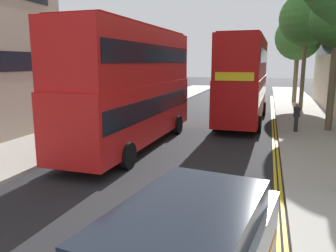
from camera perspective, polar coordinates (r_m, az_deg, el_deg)
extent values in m
cube|color=#ADA89E|center=(16.83, 25.30, -3.81)|extent=(4.00, 80.00, 0.14)
cube|color=#ADA89E|center=(19.56, -15.66, -1.23)|extent=(4.00, 80.00, 0.14)
cube|color=yellow|center=(14.72, 18.28, -5.59)|extent=(0.10, 56.00, 0.01)
cube|color=yellow|center=(14.71, 17.66, -5.55)|extent=(0.10, 56.00, 0.01)
cube|color=red|center=(16.09, -5.99, 2.62)|extent=(2.79, 10.86, 2.60)
cube|color=red|center=(15.93, -6.18, 11.74)|extent=(2.74, 10.65, 2.50)
cube|color=black|center=(16.05, -6.01, 3.68)|extent=(2.81, 10.43, 0.84)
cube|color=black|center=(15.93, -6.18, 12.10)|extent=(2.79, 10.22, 0.80)
cube|color=yellow|center=(20.96, 0.00, 8.84)|extent=(2.00, 0.11, 0.44)
cube|color=maroon|center=(16.00, -6.27, 16.40)|extent=(2.51, 9.78, 0.10)
cylinder|color=black|center=(19.81, -5.28, 0.60)|extent=(0.33, 1.05, 1.04)
cylinder|color=black|center=(18.97, 1.67, 0.19)|extent=(0.33, 1.05, 1.04)
cylinder|color=black|center=(14.07, -16.18, -4.03)|extent=(0.33, 1.05, 1.04)
cylinder|color=black|center=(12.85, -6.88, -5.07)|extent=(0.33, 1.05, 1.04)
cube|color=#B20F0F|center=(23.20, 12.72, 4.93)|extent=(2.77, 10.86, 2.60)
cube|color=#B20F0F|center=(23.09, 12.98, 11.24)|extent=(2.72, 10.64, 2.50)
cube|color=black|center=(23.17, 12.75, 5.67)|extent=(2.79, 10.43, 0.84)
cube|color=black|center=(23.09, 12.99, 11.48)|extent=(2.77, 10.21, 0.80)
cube|color=yellow|center=(17.75, 11.23, 8.27)|extent=(2.00, 0.11, 0.44)
cube|color=maroon|center=(23.14, 13.12, 14.45)|extent=(2.49, 9.77, 0.10)
cylinder|color=black|center=(19.97, 15.21, 0.35)|extent=(0.33, 1.05, 1.04)
cylinder|color=black|center=(20.24, 8.13, 0.76)|extent=(0.33, 1.05, 1.04)
cylinder|color=black|center=(26.58, 15.99, 2.85)|extent=(0.33, 1.05, 1.04)
cylinder|color=black|center=(26.78, 10.64, 3.14)|extent=(0.33, 1.05, 1.04)
cube|color=black|center=(4.80, 3.08, -17.64)|extent=(2.17, 3.28, 0.76)
cylinder|color=#2D2D38|center=(20.29, 20.99, 0.30)|extent=(0.22, 0.22, 0.85)
cube|color=#26262B|center=(20.18, 21.12, 2.27)|extent=(0.34, 0.22, 0.56)
sphere|color=#9E7051|center=(20.13, 21.20, 3.36)|extent=(0.20, 0.20, 0.20)
cylinder|color=#6B6047|center=(35.50, 20.92, 7.84)|extent=(0.42, 0.42, 4.92)
cylinder|color=#6B6047|center=(35.70, 22.11, 12.37)|extent=(0.44, 1.17, 0.88)
cylinder|color=#6B6047|center=(36.23, 21.55, 12.57)|extent=(1.49, 0.61, 1.12)
cylinder|color=#6B6047|center=(35.71, 20.60, 12.33)|extent=(0.61, 0.84, 0.70)
cylinder|color=#6B6047|center=(35.25, 20.47, 12.46)|extent=(0.58, 1.05, 0.82)
cylinder|color=#6B6047|center=(34.80, 21.67, 12.68)|extent=(1.53, 0.52, 1.14)
sphere|color=#33702D|center=(35.55, 21.34, 13.91)|extent=(4.37, 4.37, 4.37)
cylinder|color=#6B6047|center=(21.28, 26.19, 6.39)|extent=(0.39, 0.39, 5.28)
cylinder|color=#6B6047|center=(21.47, 25.74, 14.36)|extent=(0.56, 0.87, 0.70)
cylinder|color=#6B6047|center=(20.87, 25.14, 15.23)|extent=(0.86, 1.50, 1.19)
cylinder|color=#6B6047|center=(29.26, 22.03, 8.31)|extent=(0.32, 0.32, 5.97)
cylinder|color=#6B6047|center=(29.43, 23.84, 14.93)|extent=(0.13, 1.37, 1.01)
cylinder|color=#6B6047|center=(29.78, 22.76, 14.66)|extent=(0.93, 0.48, 0.72)
cylinder|color=#6B6047|center=(29.61, 21.69, 14.80)|extent=(0.72, 0.87, 0.76)
cylinder|color=#6B6047|center=(29.05, 21.10, 15.34)|extent=(0.66, 1.54, 1.17)
cylinder|color=#6B6047|center=(28.70, 22.71, 15.15)|extent=(1.39, 0.18, 1.02)
sphere|color=#33702D|center=(29.44, 22.64, 16.60)|extent=(4.25, 4.25, 4.25)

